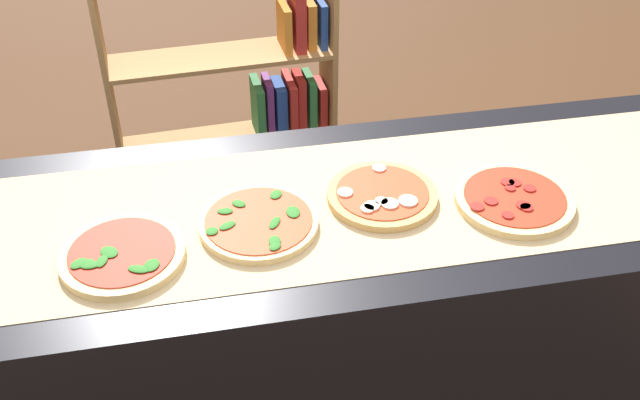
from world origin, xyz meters
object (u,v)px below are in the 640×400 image
pizza_spinach_1 (259,223)px  pizza_mozzarella_2 (382,195)px  pizza_pepperoni_3 (514,199)px  bookshelf (253,72)px  pizza_spinach_0 (122,255)px

pizza_spinach_1 → pizza_mozzarella_2: (0.32, 0.05, 0.00)m
pizza_spinach_1 → pizza_pepperoni_3: (0.63, -0.03, 0.00)m
pizza_spinach_1 → pizza_mozzarella_2: same height
pizza_pepperoni_3 → bookshelf: bearing=112.3°
pizza_mozzarella_2 → bookshelf: bearing=99.6°
bookshelf → pizza_spinach_0: bearing=-108.8°
pizza_spinach_1 → pizza_pepperoni_3: bearing=-2.6°
pizza_spinach_0 → pizza_spinach_1: pizza_spinach_0 is taller
pizza_spinach_0 → pizza_mozzarella_2: same height
pizza_spinach_1 → bookshelf: 1.25m
pizza_spinach_1 → bookshelf: bookshelf is taller
pizza_mozzarella_2 → bookshelf: 1.21m
bookshelf → pizza_pepperoni_3: bearing=-67.7°
pizza_spinach_1 → pizza_mozzarella_2: size_ratio=1.03×
pizza_mozzarella_2 → pizza_pepperoni_3: 0.33m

